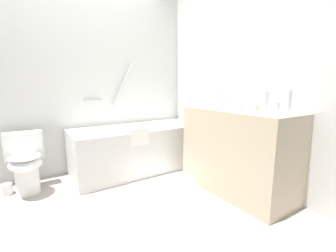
{
  "coord_description": "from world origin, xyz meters",
  "views": [
    {
      "loc": [
        -0.54,
        -1.83,
        1.13
      ],
      "look_at": [
        0.77,
        0.21,
        0.69
      ],
      "focal_mm": 23.99,
      "sensor_mm": 36.0,
      "label": 1
    }
  ],
  "objects_px": {
    "sink_faucet": "(255,106)",
    "water_bottle_3": "(221,99)",
    "water_bottle_4": "(287,102)",
    "bathtub": "(138,147)",
    "water_bottle_0": "(227,99)",
    "soap_dish": "(212,106)",
    "water_bottle_2": "(209,99)",
    "drinking_glass_0": "(275,108)",
    "water_bottle_1": "(264,102)",
    "bath_mat": "(163,184)",
    "sink_basin": "(242,108)",
    "water_bottle_5": "(218,97)",
    "toilet_paper_roll": "(6,189)",
    "toilet": "(26,162)"
  },
  "relations": [
    {
      "from": "bath_mat",
      "to": "water_bottle_0",
      "type": "bearing_deg",
      "value": -29.36
    },
    {
      "from": "sink_faucet",
      "to": "water_bottle_3",
      "type": "height_order",
      "value": "water_bottle_3"
    },
    {
      "from": "water_bottle_3",
      "to": "soap_dish",
      "type": "distance_m",
      "value": 0.13
    },
    {
      "from": "water_bottle_5",
      "to": "bath_mat",
      "type": "relative_size",
      "value": 0.34
    },
    {
      "from": "sink_basin",
      "to": "bath_mat",
      "type": "xyz_separation_m",
      "value": [
        -0.55,
        0.61,
        -0.91
      ]
    },
    {
      "from": "water_bottle_0",
      "to": "soap_dish",
      "type": "xyz_separation_m",
      "value": [
        -0.05,
        0.17,
        -0.09
      ]
    },
    {
      "from": "sink_faucet",
      "to": "water_bottle_4",
      "type": "relative_size",
      "value": 0.66
    },
    {
      "from": "sink_faucet",
      "to": "water_bottle_0",
      "type": "distance_m",
      "value": 0.31
    },
    {
      "from": "water_bottle_1",
      "to": "bath_mat",
      "type": "bearing_deg",
      "value": 124.68
    },
    {
      "from": "water_bottle_4",
      "to": "bathtub",
      "type": "bearing_deg",
      "value": 113.09
    },
    {
      "from": "water_bottle_5",
      "to": "soap_dish",
      "type": "height_order",
      "value": "water_bottle_5"
    },
    {
      "from": "toilet_paper_roll",
      "to": "toilet",
      "type": "bearing_deg",
      "value": -13.84
    },
    {
      "from": "drinking_glass_0",
      "to": "sink_faucet",
      "type": "bearing_deg",
      "value": 61.55
    },
    {
      "from": "sink_faucet",
      "to": "drinking_glass_0",
      "type": "xyz_separation_m",
      "value": [
        -0.18,
        -0.33,
        0.02
      ]
    },
    {
      "from": "sink_faucet",
      "to": "water_bottle_1",
      "type": "bearing_deg",
      "value": -128.24
    },
    {
      "from": "sink_basin",
      "to": "water_bottle_0",
      "type": "bearing_deg",
      "value": 76.86
    },
    {
      "from": "soap_dish",
      "to": "toilet_paper_roll",
      "type": "bearing_deg",
      "value": 157.54
    },
    {
      "from": "bath_mat",
      "to": "water_bottle_4",
      "type": "bearing_deg",
      "value": -56.79
    },
    {
      "from": "water_bottle_0",
      "to": "toilet_paper_roll",
      "type": "bearing_deg",
      "value": 154.18
    },
    {
      "from": "water_bottle_4",
      "to": "toilet_paper_roll",
      "type": "bearing_deg",
      "value": 142.13
    },
    {
      "from": "bathtub",
      "to": "water_bottle_5",
      "type": "distance_m",
      "value": 1.24
    },
    {
      "from": "water_bottle_2",
      "to": "toilet_paper_roll",
      "type": "relative_size",
      "value": 1.73
    },
    {
      "from": "water_bottle_2",
      "to": "water_bottle_5",
      "type": "distance_m",
      "value": 0.12
    },
    {
      "from": "toilet_paper_roll",
      "to": "drinking_glass_0",
      "type": "bearing_deg",
      "value": -38.13
    },
    {
      "from": "toilet",
      "to": "sink_faucet",
      "type": "distance_m",
      "value": 2.47
    },
    {
      "from": "water_bottle_0",
      "to": "drinking_glass_0",
      "type": "xyz_separation_m",
      "value": [
        -0.05,
        -0.6,
        -0.05
      ]
    },
    {
      "from": "water_bottle_4",
      "to": "water_bottle_3",
      "type": "bearing_deg",
      "value": 92.48
    },
    {
      "from": "water_bottle_4",
      "to": "drinking_glass_0",
      "type": "xyz_separation_m",
      "value": [
        -0.09,
        0.05,
        -0.06
      ]
    },
    {
      "from": "bathtub",
      "to": "water_bottle_4",
      "type": "distance_m",
      "value": 1.87
    },
    {
      "from": "water_bottle_0",
      "to": "water_bottle_3",
      "type": "height_order",
      "value": "water_bottle_0"
    },
    {
      "from": "water_bottle_1",
      "to": "toilet_paper_roll",
      "type": "relative_size",
      "value": 1.88
    },
    {
      "from": "sink_faucet",
      "to": "water_bottle_1",
      "type": "height_order",
      "value": "water_bottle_1"
    },
    {
      "from": "bath_mat",
      "to": "bathtub",
      "type": "bearing_deg",
      "value": 92.73
    },
    {
      "from": "toilet",
      "to": "water_bottle_4",
      "type": "xyz_separation_m",
      "value": [
        1.96,
        -1.63,
        0.66
      ]
    },
    {
      "from": "water_bottle_3",
      "to": "water_bottle_4",
      "type": "bearing_deg",
      "value": -87.52
    },
    {
      "from": "water_bottle_2",
      "to": "water_bottle_5",
      "type": "relative_size",
      "value": 0.83
    },
    {
      "from": "water_bottle_0",
      "to": "water_bottle_4",
      "type": "height_order",
      "value": "water_bottle_4"
    },
    {
      "from": "sink_faucet",
      "to": "drinking_glass_0",
      "type": "height_order",
      "value": "drinking_glass_0"
    },
    {
      "from": "toilet",
      "to": "water_bottle_5",
      "type": "xyz_separation_m",
      "value": [
        1.96,
        -0.81,
        0.66
      ]
    },
    {
      "from": "water_bottle_2",
      "to": "soap_dish",
      "type": "xyz_separation_m",
      "value": [
        -0.04,
        -0.1,
        -0.08
      ]
    },
    {
      "from": "sink_faucet",
      "to": "water_bottle_2",
      "type": "relative_size",
      "value": 0.78
    },
    {
      "from": "water_bottle_0",
      "to": "water_bottle_5",
      "type": "bearing_deg",
      "value": 75.85
    },
    {
      "from": "sink_faucet",
      "to": "toilet_paper_roll",
      "type": "relative_size",
      "value": 1.35
    },
    {
      "from": "water_bottle_1",
      "to": "toilet_paper_roll",
      "type": "bearing_deg",
      "value": 144.03
    },
    {
      "from": "water_bottle_1",
      "to": "water_bottle_5",
      "type": "relative_size",
      "value": 0.9
    },
    {
      "from": "water_bottle_1",
      "to": "drinking_glass_0",
      "type": "relative_size",
      "value": 2.08
    },
    {
      "from": "sink_basin",
      "to": "bathtub",
      "type": "bearing_deg",
      "value": 115.44
    },
    {
      "from": "sink_basin",
      "to": "bath_mat",
      "type": "distance_m",
      "value": 1.22
    },
    {
      "from": "toilet",
      "to": "water_bottle_5",
      "type": "bearing_deg",
      "value": 67.8
    },
    {
      "from": "water_bottle_2",
      "to": "soap_dish",
      "type": "bearing_deg",
      "value": -110.05
    }
  ]
}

